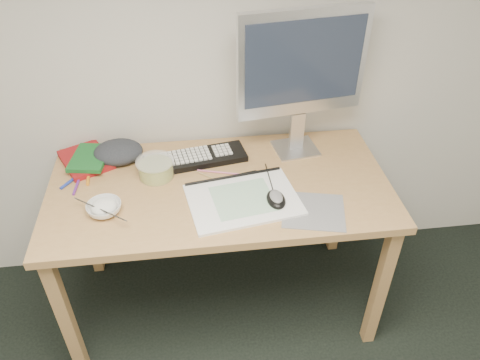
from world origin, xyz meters
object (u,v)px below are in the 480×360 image
object	(u,v)px
desk	(220,200)
rice_bowl	(104,208)
sketchpad	(243,200)
keyboard	(195,159)
monitor	(302,67)

from	to	relation	value
desk	rice_bowl	xyz separation A→B (m)	(-0.45, -0.12, 0.10)
sketchpad	rice_bowl	world-z (taller)	rice_bowl
keyboard	rice_bowl	size ratio (longest dim) A/B	3.37
keyboard	monitor	size ratio (longest dim) A/B	0.70
monitor	rice_bowl	world-z (taller)	monitor
desk	keyboard	bearing A→B (deg)	116.97
sketchpad	monitor	bearing A→B (deg)	40.51
monitor	rice_bowl	distance (m)	0.96
desk	sketchpad	bearing A→B (deg)	-54.85
desk	rice_bowl	size ratio (longest dim) A/B	10.62
desk	rice_bowl	distance (m)	0.48
desk	keyboard	distance (m)	0.22
sketchpad	monitor	world-z (taller)	monitor
keyboard	monitor	world-z (taller)	monitor
desk	sketchpad	xyz separation A→B (m)	(0.08, -0.12, 0.09)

